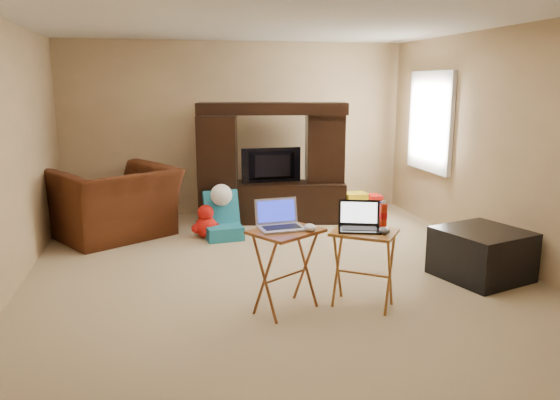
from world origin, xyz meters
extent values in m
plane|color=tan|center=(0.00, 0.00, 0.00)|extent=(5.50, 5.50, 0.00)
plane|color=silver|center=(0.00, 0.00, 2.50)|extent=(5.50, 5.50, 0.00)
plane|color=tan|center=(0.00, 2.75, 1.25)|extent=(5.00, 0.00, 5.00)
plane|color=tan|center=(0.00, -2.75, 1.25)|extent=(5.00, 0.00, 5.00)
plane|color=tan|center=(-2.50, 0.00, 1.25)|extent=(0.00, 5.50, 5.50)
plane|color=tan|center=(2.50, 0.00, 1.25)|extent=(0.00, 5.50, 5.50)
plane|color=white|center=(2.48, 1.55, 1.40)|extent=(0.00, 1.20, 1.20)
cube|color=white|center=(2.46, 1.55, 1.40)|extent=(0.06, 1.14, 1.34)
cube|color=black|center=(0.39, 2.07, 0.83)|extent=(2.08, 0.87, 1.65)
imported|color=black|center=(0.39, 2.03, 0.79)|extent=(0.84, 0.15, 0.48)
imported|color=#44210E|center=(-1.71, 1.69, 0.44)|extent=(1.78, 1.72, 0.88)
cube|color=black|center=(1.97, -0.61, 0.25)|extent=(0.95, 0.95, 0.49)
cube|color=#945724|center=(-0.12, -0.99, 0.36)|extent=(0.70, 0.67, 0.72)
cube|color=#AB6E29|center=(0.56, -1.03, 0.34)|extent=(0.67, 0.65, 0.68)
cube|color=#BABBBF|center=(-0.15, -0.96, 0.84)|extent=(0.40, 0.34, 0.24)
cube|color=black|center=(0.52, -1.01, 0.80)|extent=(0.43, 0.39, 0.24)
ellipsoid|color=white|center=(0.07, -1.06, 0.75)|extent=(0.11, 0.15, 0.06)
ellipsoid|color=#3F3F44|center=(0.69, -1.15, 0.71)|extent=(0.10, 0.15, 0.06)
cylinder|color=red|center=(0.76, -0.95, 0.79)|extent=(0.07, 0.07, 0.21)
camera|label=1|loc=(-1.11, -5.26, 1.92)|focal=35.00mm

